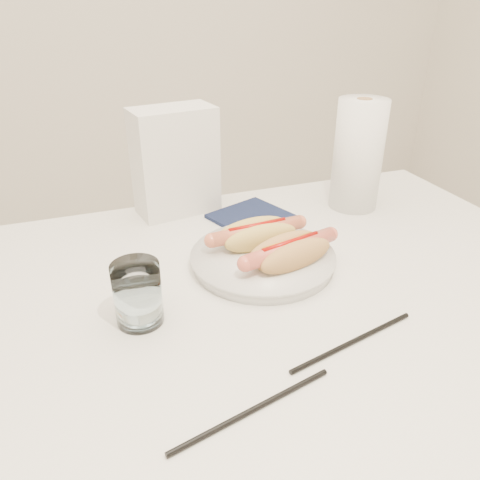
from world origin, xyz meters
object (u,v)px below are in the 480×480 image
object	(u,v)px
water_glass	(138,294)
paper_towel_roll	(358,155)
hotdog_left	(257,235)
napkin_box	(175,162)
table	(252,320)
plate	(263,260)
hotdog_right	(290,252)

from	to	relation	value
water_glass	paper_towel_roll	bearing A→B (deg)	26.22
hotdog_left	napkin_box	size ratio (longest dim) A/B	0.79
table	paper_towel_roll	size ratio (longest dim) A/B	5.07
water_glass	plate	bearing A→B (deg)	20.16
hotdog_right	water_glass	bearing A→B (deg)	175.44
hotdog_right	table	bearing A→B (deg)	-175.88
paper_towel_roll	hotdog_left	bearing A→B (deg)	-154.78
hotdog_right	plate	bearing A→B (deg)	112.14
table	napkin_box	size ratio (longest dim) A/B	5.33
table	hotdog_right	world-z (taller)	hotdog_right
napkin_box	hotdog_right	bearing A→B (deg)	-79.20
hotdog_left	water_glass	size ratio (longest dim) A/B	1.86
napkin_box	hotdog_left	bearing A→B (deg)	-78.94
hotdog_right	napkin_box	world-z (taller)	napkin_box
hotdog_left	paper_towel_roll	xyz separation A→B (m)	(0.29, 0.13, 0.08)
plate	hotdog_right	distance (m)	0.06
hotdog_right	paper_towel_roll	bearing A→B (deg)	26.05
plate	hotdog_right	xyz separation A→B (m)	(0.03, -0.04, 0.03)
hotdog_left	napkin_box	xyz separation A→B (m)	(-0.09, 0.25, 0.07)
plate	paper_towel_roll	xyz separation A→B (m)	(0.29, 0.17, 0.11)
napkin_box	paper_towel_roll	world-z (taller)	paper_towel_roll
table	hotdog_left	bearing A→B (deg)	64.54
water_glass	paper_towel_roll	xyz separation A→B (m)	(0.52, 0.26, 0.07)
hotdog_left	paper_towel_roll	distance (m)	0.33
table	napkin_box	world-z (taller)	napkin_box
table	water_glass	world-z (taller)	water_glass
plate	hotdog_right	world-z (taller)	hotdog_right
hotdog_left	table	bearing A→B (deg)	-120.05
paper_towel_roll	plate	bearing A→B (deg)	-149.38
table	napkin_box	bearing A→B (deg)	96.45
hotdog_right	paper_towel_roll	world-z (taller)	paper_towel_roll
table	napkin_box	distance (m)	0.39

